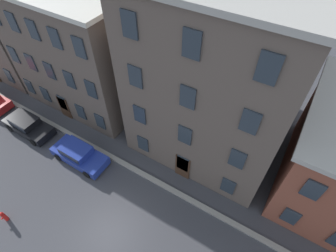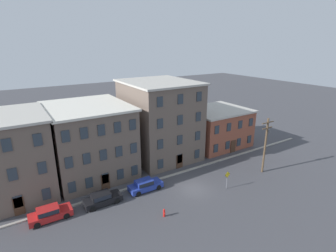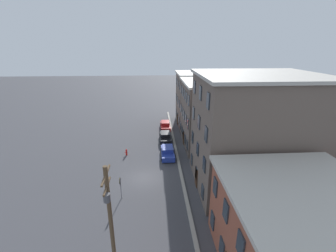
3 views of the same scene
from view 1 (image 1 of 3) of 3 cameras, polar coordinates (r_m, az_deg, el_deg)
ground_plane at (r=18.16m, az=-12.55°, el=-21.56°), size 200.00×200.00×0.00m
kerb_strip at (r=19.41m, az=-4.01°, el=-11.17°), size 56.00×0.36×0.16m
apartment_corner at (r=31.80m, az=-29.51°, el=21.09°), size 9.12×10.82×10.29m
apartment_midblock at (r=24.95m, az=-14.20°, el=18.81°), size 10.86×12.34×10.10m
apartment_far at (r=18.89m, az=12.85°, el=13.22°), size 10.55×12.21×12.52m
car_black at (r=24.51m, az=-28.28°, el=0.28°), size 4.40×1.92×1.43m
car_blue at (r=20.83m, az=-18.90°, el=-5.72°), size 4.40×1.92×1.43m
fire_hydrant at (r=20.50m, az=-32.11°, el=-16.31°), size 0.24×0.34×0.96m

